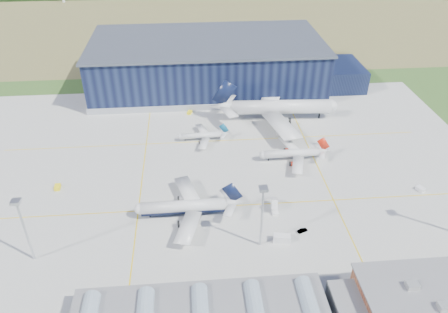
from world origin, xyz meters
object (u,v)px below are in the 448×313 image
light_mast_west (22,221)px  gse_tug_a (57,187)px  gse_van_c (282,238)px  airstair (274,206)px  airliner_navy (184,201)px  car_a (424,278)px  light_mast_center (262,207)px  airliner_red (292,150)px  airliner_regional (201,133)px  hangar (212,66)px  ops_building (448,302)px  gse_tug_b (125,293)px  gse_cart_b (259,110)px  airliner_widebody (281,100)px  gse_tug_c (190,112)px  gse_cart_a (420,189)px  car_b (302,230)px

light_mast_west → gse_tug_a: size_ratio=6.92×
gse_van_c → airstair: (0.41, 16.03, 0.36)m
airliner_navy → gse_van_c: bearing=153.1°
airliner_navy → car_a: 77.52m
light_mast_center → car_a: light_mast_center is taller
airliner_red → airstair: size_ratio=5.71×
airliner_regional → gse_van_c: size_ratio=4.25×
hangar → ops_building: (52.20, -154.81, -6.82)m
gse_tug_b → gse_van_c: size_ratio=0.54×
gse_cart_b → car_a: 114.36m
gse_tug_b → airstair: size_ratio=0.56×
airliner_widebody → gse_tug_b: (-63.44, -98.76, -9.27)m
airliner_widebody → gse_tug_c: size_ratio=19.95×
light_mast_center → airliner_widebody: bearing=74.8°
airliner_navy → car_a: (69.22, -34.47, -5.52)m
ops_building → gse_cart_a: size_ratio=14.37×
airliner_navy → light_mast_west: bearing=19.4°
ops_building → airliner_red: (-24.79, 77.51, 0.04)m
gse_tug_b → car_a: car_a is taller
airliner_regional → gse_cart_a: (79.82, -43.43, -3.06)m
gse_van_c → gse_tug_c: bearing=26.7°
ops_building → gse_van_c: size_ratio=8.49×
hangar → gse_cart_b: (21.27, -32.80, -10.89)m
airliner_red → light_mast_west: bearing=27.3°
airliner_red → gse_cart_a: bearing=150.2°
hangar → light_mast_west: size_ratio=6.30×
airliner_regional → gse_tug_b: (-25.14, -82.33, -3.12)m
light_mast_west → car_b: (84.87, 4.70, -14.85)m
ops_building → car_b: size_ratio=13.01×
light_mast_center → airliner_regional: size_ratio=1.00×
hangar → gse_tug_a: 110.27m
gse_tug_c → gse_cart_b: (34.63, 0.00, 0.06)m
hangar → airliner_widebody: size_ratio=2.39×
airliner_navy → gse_cart_a: bearing=-176.0°
gse_van_c → airstair: 16.04m
hangar → gse_tug_b: 145.22m
hangar → gse_van_c: size_ratio=26.78×
gse_tug_c → gse_van_c: bearing=-54.7°
gse_tug_c → gse_cart_b: bearing=18.4°
ops_building → car_b: (-30.13, 34.70, -4.21)m
airliner_red → gse_cart_b: bearing=-82.6°
ops_building → gse_tug_b: (-86.00, 14.00, -4.16)m
gse_cart_a → airstair: airstair is taller
airstair → car_b: 14.27m
airliner_regional → gse_cart_a: bearing=149.6°
gse_tug_a → gse_tug_b: (30.11, -51.61, -0.06)m
gse_van_c → car_b: (7.74, 3.83, -0.72)m
airliner_regional → car_a: size_ratio=6.08×
airliner_regional → airstair: airliner_regional is taller
hangar → light_mast_west: (-62.81, -124.80, 3.82)m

